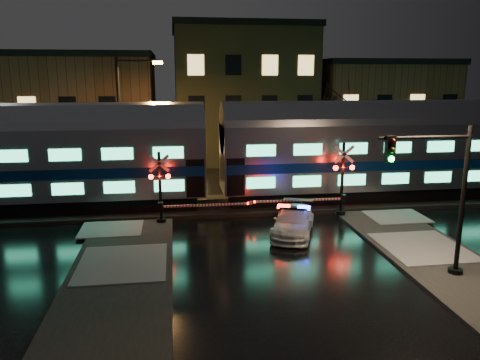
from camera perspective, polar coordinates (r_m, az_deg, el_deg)
name	(u,v)px	position (r m, az deg, el deg)	size (l,w,h in m)	color
ground	(266,234)	(22.95, 3.15, -6.65)	(120.00, 120.00, 0.00)	black
ballast	(249,205)	(27.62, 1.14, -3.04)	(90.00, 4.20, 0.24)	black
sidewalk_left	(114,299)	(17.14, -15.13, -13.82)	(4.00, 20.00, 0.12)	#2D2D2D
sidewalk_right	(463,277)	(20.12, 25.55, -10.58)	(4.00, 20.00, 0.12)	#2D2D2D
building_left	(74,111)	(44.23, -19.62, 7.90)	(14.00, 10.00, 9.00)	brown
building_mid	(241,96)	(44.23, 0.10, 10.25)	(12.00, 11.00, 11.50)	brown
building_right	(375,111)	(47.47, 16.08, 8.11)	(12.00, 10.00, 8.50)	brown
train	(213,151)	(26.66, -3.31, 3.57)	(51.00, 3.12, 5.92)	black
police_car	(293,221)	(22.92, 6.52, -5.03)	(3.27, 4.80, 1.45)	white
crossing_signal_right	(336,187)	(25.75, 11.64, -0.84)	(5.78, 0.66, 4.09)	black
crossing_signal_left	(167,195)	(24.30, -8.84, -1.83)	(5.38, 0.64, 3.81)	black
traffic_light	(441,200)	(18.79, 23.29, -2.23)	(3.75, 0.69, 5.80)	black
streetlight	(124,117)	(30.51, -13.92, 7.43)	(2.90, 0.30, 8.68)	black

